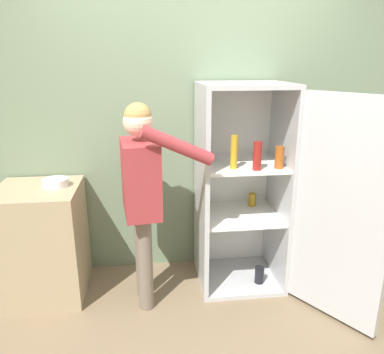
{
  "coord_description": "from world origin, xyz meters",
  "views": [
    {
      "loc": [
        -0.36,
        -2.18,
        1.82
      ],
      "look_at": [
        -0.01,
        0.61,
        0.94
      ],
      "focal_mm": 35.0,
      "sensor_mm": 36.0,
      "label": 1
    }
  ],
  "objects": [
    {
      "name": "person",
      "position": [
        -0.4,
        0.4,
        0.97
      ],
      "size": [
        0.65,
        0.58,
        1.55
      ],
      "color": "#726656",
      "rests_on": "ground_plane"
    },
    {
      "name": "ground_plane",
      "position": [
        0.0,
        0.0,
        0.0
      ],
      "size": [
        12.0,
        12.0,
        0.0
      ],
      "primitive_type": "plane",
      "color": "#7A664C"
    },
    {
      "name": "counter",
      "position": [
        -1.21,
        0.62,
        0.45
      ],
      "size": [
        0.62,
        0.62,
        0.89
      ],
      "color": "tan",
      "rests_on": "ground_plane"
    },
    {
      "name": "wall_back",
      "position": [
        0.0,
        0.98,
        1.27
      ],
      "size": [
        7.0,
        0.06,
        2.55
      ],
      "color": "gray",
      "rests_on": "ground_plane"
    },
    {
      "name": "refrigerator",
      "position": [
        0.52,
        0.53,
        0.83
      ],
      "size": [
        1.1,
        1.2,
        1.66
      ],
      "color": "#B7BABC",
      "rests_on": "ground_plane"
    },
    {
      "name": "bowl",
      "position": [
        -1.06,
        0.65,
        0.92
      ],
      "size": [
        0.19,
        0.19,
        0.06
      ],
      "color": "white",
      "rests_on": "counter"
    }
  ]
}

